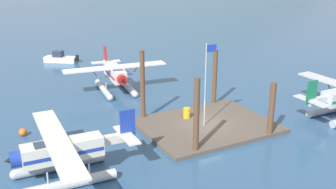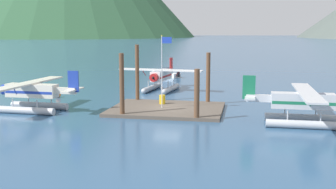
{
  "view_description": "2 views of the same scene",
  "coord_description": "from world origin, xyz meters",
  "px_view_note": "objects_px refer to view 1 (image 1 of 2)",
  "views": [
    {
      "loc": [
        -16.6,
        -24.52,
        12.72
      ],
      "look_at": [
        -1.95,
        2.97,
        2.19
      ],
      "focal_mm": 42.34,
      "sensor_mm": 36.0,
      "label": 1
    },
    {
      "loc": [
        7.11,
        -36.6,
        7.37
      ],
      "look_at": [
        -0.07,
        0.82,
        1.39
      ],
      "focal_mm": 43.77,
      "sensor_mm": 36.0,
      "label": 2
    }
  ],
  "objects_px": {
    "seaplane_cream_port_aft": "(63,156)",
    "seaplane_white_bow_left": "(115,76)",
    "boat_white_open_north": "(60,58)",
    "fuel_drum": "(187,113)",
    "mooring_buoy": "(23,132)",
    "flagpole": "(207,76)"
  },
  "relations": [
    {
      "from": "mooring_buoy",
      "to": "seaplane_white_bow_left",
      "type": "bearing_deg",
      "value": 34.48
    },
    {
      "from": "flagpole",
      "to": "fuel_drum",
      "type": "relative_size",
      "value": 7.57
    },
    {
      "from": "flagpole",
      "to": "seaplane_cream_port_aft",
      "type": "xyz_separation_m",
      "value": [
        -11.81,
        -2.35,
        -2.82
      ]
    },
    {
      "from": "fuel_drum",
      "to": "mooring_buoy",
      "type": "height_order",
      "value": "fuel_drum"
    },
    {
      "from": "seaplane_cream_port_aft",
      "to": "seaplane_white_bow_left",
      "type": "bearing_deg",
      "value": 58.76
    },
    {
      "from": "fuel_drum",
      "to": "seaplane_cream_port_aft",
      "type": "bearing_deg",
      "value": -158.66
    },
    {
      "from": "seaplane_cream_port_aft",
      "to": "boat_white_open_north",
      "type": "relative_size",
      "value": 2.46
    },
    {
      "from": "flagpole",
      "to": "seaplane_cream_port_aft",
      "type": "distance_m",
      "value": 12.37
    },
    {
      "from": "fuel_drum",
      "to": "seaplane_cream_port_aft",
      "type": "relative_size",
      "value": 0.08
    },
    {
      "from": "flagpole",
      "to": "seaplane_white_bow_left",
      "type": "relative_size",
      "value": 0.63
    },
    {
      "from": "seaplane_white_bow_left",
      "to": "boat_white_open_north",
      "type": "relative_size",
      "value": 2.47
    },
    {
      "from": "seaplane_white_bow_left",
      "to": "seaplane_cream_port_aft",
      "type": "xyz_separation_m",
      "value": [
        -9.01,
        -14.85,
        0.0
      ]
    },
    {
      "from": "mooring_buoy",
      "to": "boat_white_open_north",
      "type": "height_order",
      "value": "boat_white_open_north"
    },
    {
      "from": "mooring_buoy",
      "to": "seaplane_white_bow_left",
      "type": "height_order",
      "value": "seaplane_white_bow_left"
    },
    {
      "from": "seaplane_cream_port_aft",
      "to": "fuel_drum",
      "type": "bearing_deg",
      "value": 21.34
    },
    {
      "from": "fuel_drum",
      "to": "seaplane_white_bow_left",
      "type": "xyz_separation_m",
      "value": [
        -2.29,
        10.44,
        0.84
      ]
    },
    {
      "from": "seaplane_white_bow_left",
      "to": "seaplane_cream_port_aft",
      "type": "bearing_deg",
      "value": -121.24
    },
    {
      "from": "fuel_drum",
      "to": "boat_white_open_north",
      "type": "relative_size",
      "value": 0.21
    },
    {
      "from": "seaplane_cream_port_aft",
      "to": "boat_white_open_north",
      "type": "bearing_deg",
      "value": 77.02
    },
    {
      "from": "seaplane_white_bow_left",
      "to": "boat_white_open_north",
      "type": "bearing_deg",
      "value": 97.84
    },
    {
      "from": "seaplane_cream_port_aft",
      "to": "boat_white_open_north",
      "type": "height_order",
      "value": "seaplane_cream_port_aft"
    },
    {
      "from": "seaplane_white_bow_left",
      "to": "seaplane_cream_port_aft",
      "type": "height_order",
      "value": "same"
    }
  ]
}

